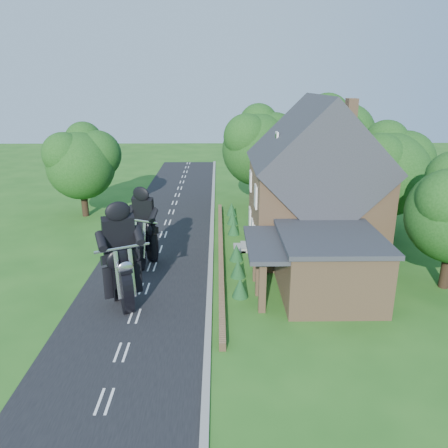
{
  "coord_description": "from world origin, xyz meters",
  "views": [
    {
      "loc": [
        4.13,
        -22.02,
        11.01
      ],
      "look_at": [
        4.49,
        3.0,
        2.8
      ],
      "focal_mm": 35.0,
      "sensor_mm": 36.0,
      "label": 1
    }
  ],
  "objects_px": {
    "annex": "(326,264)",
    "motorcycle_follow": "(146,254)",
    "house": "(314,187)",
    "garden_wall": "(221,252)",
    "motorcycle_lead": "(123,292)"
  },
  "relations": [
    {
      "from": "annex",
      "to": "motorcycle_follow",
      "type": "bearing_deg",
      "value": 158.55
    },
    {
      "from": "garden_wall",
      "to": "house",
      "type": "height_order",
      "value": "house"
    },
    {
      "from": "house",
      "to": "annex",
      "type": "distance_m",
      "value": 7.3
    },
    {
      "from": "garden_wall",
      "to": "annex",
      "type": "distance_m",
      "value": 8.19
    },
    {
      "from": "house",
      "to": "motorcycle_follow",
      "type": "xyz_separation_m",
      "value": [
        -10.84,
        -2.78,
        -3.58
      ]
    },
    {
      "from": "motorcycle_follow",
      "to": "motorcycle_lead",
      "type": "bearing_deg",
      "value": 110.19
    },
    {
      "from": "motorcycle_lead",
      "to": "motorcycle_follow",
      "type": "xyz_separation_m",
      "value": [
        0.35,
        5.25,
        -0.08
      ]
    },
    {
      "from": "house",
      "to": "garden_wall",
      "type": "bearing_deg",
      "value": -170.83
    },
    {
      "from": "motorcycle_lead",
      "to": "annex",
      "type": "bearing_deg",
      "value": 159.67
    },
    {
      "from": "motorcycle_follow",
      "to": "annex",
      "type": "bearing_deg",
      "value": -177.48
    },
    {
      "from": "garden_wall",
      "to": "motorcycle_follow",
      "type": "relative_size",
      "value": 13.38
    },
    {
      "from": "house",
      "to": "annex",
      "type": "relative_size",
      "value": 1.45
    },
    {
      "from": "annex",
      "to": "motorcycle_lead",
      "type": "relative_size",
      "value": 3.89
    },
    {
      "from": "annex",
      "to": "motorcycle_follow",
      "type": "height_order",
      "value": "annex"
    },
    {
      "from": "garden_wall",
      "to": "motorcycle_lead",
      "type": "relative_size",
      "value": 12.14
    }
  ]
}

